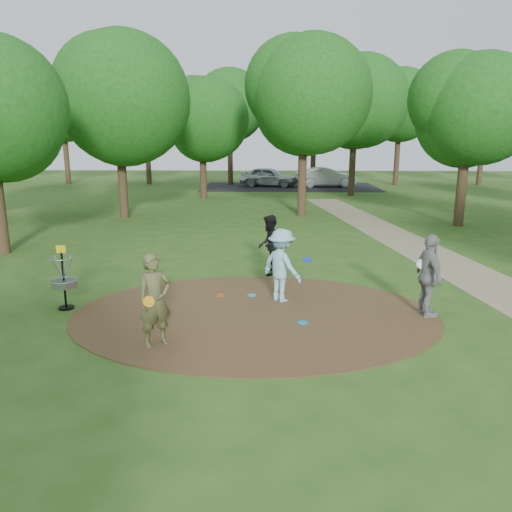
{
  "coord_description": "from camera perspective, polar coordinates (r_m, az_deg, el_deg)",
  "views": [
    {
      "loc": [
        0.32,
        -10.83,
        3.99
      ],
      "look_at": [
        0.0,
        1.2,
        1.1
      ],
      "focal_mm": 35.0,
      "sensor_mm": 36.0,
      "label": 1
    }
  ],
  "objects": [
    {
      "name": "car_left",
      "position": [
        41.31,
        1.48,
        9.05
      ],
      "size": [
        4.92,
        2.87,
        1.57
      ],
      "primitive_type": "imported",
      "rotation": [
        0.0,
        0.0,
        1.34
      ],
      "color": "#ACB0B4",
      "rests_on": "ground"
    },
    {
      "name": "player_waiting_with_disc",
      "position": [
        11.82,
        19.18,
        -2.17
      ],
      "size": [
        0.61,
        1.16,
        1.9
      ],
      "color": "gray",
      "rests_on": "ground"
    },
    {
      "name": "player_walking_with_disc",
      "position": [
        14.65,
        1.53,
        1.26
      ],
      "size": [
        0.77,
        0.94,
        1.77
      ],
      "color": "black",
      "rests_on": "ground"
    },
    {
      "name": "disc_ground_blue",
      "position": [
        11.04,
        5.35,
        -7.57
      ],
      "size": [
        0.22,
        0.22,
        0.02
      ],
      "primitive_type": "cylinder",
      "color": "#0D88E6",
      "rests_on": "dirt_clearing"
    },
    {
      "name": "disc_golf_basket",
      "position": [
        12.52,
        -21.18,
        -1.84
      ],
      "size": [
        0.63,
        0.63,
        1.54
      ],
      "color": "black",
      "rests_on": "ground"
    },
    {
      "name": "tree_ring",
      "position": [
        21.54,
        2.84,
        16.67
      ],
      "size": [
        37.23,
        45.38,
        9.13
      ],
      "color": "#332316",
      "rests_on": "ground"
    },
    {
      "name": "player_observer_with_disc",
      "position": [
        9.82,
        -11.48,
        -4.98
      ],
      "size": [
        0.8,
        0.76,
        1.84
      ],
      "color": "brown",
      "rests_on": "ground"
    },
    {
      "name": "player_throwing_with_disc",
      "position": [
        12.23,
        2.96,
        -1.09
      ],
      "size": [
        1.42,
        1.31,
        1.82
      ],
      "color": "#8DC0D2",
      "rests_on": "ground"
    },
    {
      "name": "ground",
      "position": [
        11.55,
        -0.16,
        -6.71
      ],
      "size": [
        100.0,
        100.0,
        0.0
      ],
      "primitive_type": "plane",
      "color": "#2D5119",
      "rests_on": "ground"
    },
    {
      "name": "disc_ground_cyan",
      "position": [
        12.81,
        -0.48,
        -4.5
      ],
      "size": [
        0.22,
        0.22,
        0.02
      ],
      "primitive_type": "cylinder",
      "color": "#16ACB7",
      "rests_on": "dirt_clearing"
    },
    {
      "name": "car_right",
      "position": [
        41.14,
        8.01,
        8.91
      ],
      "size": [
        4.95,
        2.21,
        1.58
      ],
      "primitive_type": "imported",
      "rotation": [
        0.0,
        0.0,
        1.69
      ],
      "color": "#A3A3AA",
      "rests_on": "ground"
    },
    {
      "name": "parking_lot",
      "position": [
        41.06,
        3.9,
        7.9
      ],
      "size": [
        14.0,
        8.0,
        0.01
      ],
      "primitive_type": "cube",
      "color": "black",
      "rests_on": "ground"
    },
    {
      "name": "footpath",
      "position": [
        14.79,
        26.21,
        -3.56
      ],
      "size": [
        7.55,
        39.89,
        0.01
      ],
      "primitive_type": "cube",
      "rotation": [
        0.0,
        0.0,
        0.14
      ],
      "color": "#8C7A5B",
      "rests_on": "ground"
    },
    {
      "name": "dirt_clearing",
      "position": [
        11.54,
        -0.16,
        -6.67
      ],
      "size": [
        8.4,
        8.4,
        0.02
      ],
      "primitive_type": "cylinder",
      "color": "#47301C",
      "rests_on": "ground"
    },
    {
      "name": "disc_ground_red",
      "position": [
        12.85,
        -4.06,
        -4.49
      ],
      "size": [
        0.22,
        0.22,
        0.02
      ],
      "primitive_type": "cylinder",
      "color": "#C44513",
      "rests_on": "dirt_clearing"
    }
  ]
}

